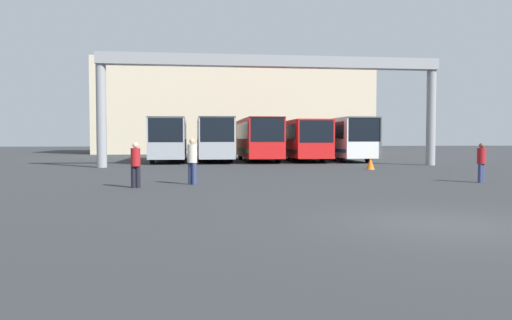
{
  "coord_description": "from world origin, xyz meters",
  "views": [
    {
      "loc": [
        -5.0,
        -9.61,
        1.77
      ],
      "look_at": [
        -0.79,
        23.54,
        0.3
      ],
      "focal_mm": 35.0,
      "sensor_mm": 36.0,
      "label": 1
    }
  ],
  "objects_px": {
    "bus_slot_1": "(214,137)",
    "pedestrian_far_center": "(136,164)",
    "bus_slot_4": "(343,137)",
    "bus_slot_2": "(258,137)",
    "traffic_cone": "(370,164)",
    "pedestrian_near_right": "(192,160)",
    "pedestrian_near_center": "(481,162)",
    "bus_slot_0": "(169,137)",
    "bus_slot_3": "(298,138)"
  },
  "relations": [
    {
      "from": "bus_slot_1",
      "to": "bus_slot_2",
      "type": "bearing_deg",
      "value": -10.13
    },
    {
      "from": "bus_slot_3",
      "to": "bus_slot_4",
      "type": "bearing_deg",
      "value": -18.68
    },
    {
      "from": "bus_slot_0",
      "to": "pedestrian_far_center",
      "type": "xyz_separation_m",
      "value": [
        -0.26,
        -20.26,
        -0.98
      ]
    },
    {
      "from": "bus_slot_1",
      "to": "traffic_cone",
      "type": "height_order",
      "value": "bus_slot_1"
    },
    {
      "from": "pedestrian_far_center",
      "to": "pedestrian_near_right",
      "type": "bearing_deg",
      "value": -157.6
    },
    {
      "from": "pedestrian_near_center",
      "to": "bus_slot_0",
      "type": "bearing_deg",
      "value": 92.64
    },
    {
      "from": "bus_slot_0",
      "to": "pedestrian_near_right",
      "type": "height_order",
      "value": "bus_slot_0"
    },
    {
      "from": "bus_slot_4",
      "to": "bus_slot_0",
      "type": "bearing_deg",
      "value": 179.17
    },
    {
      "from": "bus_slot_0",
      "to": "bus_slot_1",
      "type": "height_order",
      "value": "bus_slot_1"
    },
    {
      "from": "bus_slot_1",
      "to": "bus_slot_4",
      "type": "xyz_separation_m",
      "value": [
        10.13,
        -0.66,
        0.02
      ]
    },
    {
      "from": "pedestrian_near_right",
      "to": "bus_slot_1",
      "type": "bearing_deg",
      "value": 124.44
    },
    {
      "from": "bus_slot_2",
      "to": "pedestrian_near_center",
      "type": "height_order",
      "value": "bus_slot_2"
    },
    {
      "from": "bus_slot_2",
      "to": "bus_slot_4",
      "type": "distance_m",
      "value": 6.76
    },
    {
      "from": "bus_slot_4",
      "to": "pedestrian_far_center",
      "type": "relative_size",
      "value": 6.17
    },
    {
      "from": "bus_slot_1",
      "to": "pedestrian_near_center",
      "type": "distance_m",
      "value": 22.56
    },
    {
      "from": "bus_slot_4",
      "to": "pedestrian_near_center",
      "type": "xyz_separation_m",
      "value": [
        -0.37,
        -19.65,
        -1.04
      ]
    },
    {
      "from": "bus_slot_3",
      "to": "traffic_cone",
      "type": "xyz_separation_m",
      "value": [
        1.57,
        -12.27,
        -1.45
      ]
    },
    {
      "from": "bus_slot_2",
      "to": "pedestrian_far_center",
      "type": "bearing_deg",
      "value": -109.22
    },
    {
      "from": "bus_slot_1",
      "to": "pedestrian_far_center",
      "type": "xyz_separation_m",
      "value": [
        -3.64,
        -20.73,
        -1.0
      ]
    },
    {
      "from": "bus_slot_3",
      "to": "pedestrian_near_center",
      "type": "height_order",
      "value": "bus_slot_3"
    },
    {
      "from": "pedestrian_far_center",
      "to": "traffic_cone",
      "type": "distance_m",
      "value": 14.94
    },
    {
      "from": "bus_slot_3",
      "to": "pedestrian_far_center",
      "type": "relative_size",
      "value": 7.58
    },
    {
      "from": "bus_slot_3",
      "to": "pedestrian_near_right",
      "type": "height_order",
      "value": "bus_slot_3"
    },
    {
      "from": "pedestrian_far_center",
      "to": "bus_slot_4",
      "type": "bearing_deg",
      "value": -128.83
    },
    {
      "from": "bus_slot_0",
      "to": "pedestrian_far_center",
      "type": "bearing_deg",
      "value": -90.73
    },
    {
      "from": "bus_slot_2",
      "to": "pedestrian_near_center",
      "type": "xyz_separation_m",
      "value": [
        6.39,
        -19.71,
        -1.02
      ]
    },
    {
      "from": "bus_slot_0",
      "to": "pedestrian_near_right",
      "type": "bearing_deg",
      "value": -84.84
    },
    {
      "from": "pedestrian_near_center",
      "to": "pedestrian_far_center",
      "type": "distance_m",
      "value": 13.41
    },
    {
      "from": "bus_slot_0",
      "to": "bus_slot_3",
      "type": "height_order",
      "value": "bus_slot_0"
    },
    {
      "from": "bus_slot_3",
      "to": "traffic_cone",
      "type": "distance_m",
      "value": 12.45
    },
    {
      "from": "bus_slot_1",
      "to": "bus_slot_0",
      "type": "bearing_deg",
      "value": -172.22
    },
    {
      "from": "bus_slot_0",
      "to": "bus_slot_3",
      "type": "relative_size",
      "value": 0.85
    },
    {
      "from": "bus_slot_0",
      "to": "pedestrian_far_center",
      "type": "relative_size",
      "value": 6.42
    },
    {
      "from": "traffic_cone",
      "to": "bus_slot_4",
      "type": "bearing_deg",
      "value": 80.75
    },
    {
      "from": "bus_slot_2",
      "to": "pedestrian_near_right",
      "type": "height_order",
      "value": "bus_slot_2"
    },
    {
      "from": "pedestrian_far_center",
      "to": "pedestrian_near_center",
      "type": "bearing_deg",
      "value": 177.41
    },
    {
      "from": "bus_slot_2",
      "to": "bus_slot_3",
      "type": "height_order",
      "value": "bus_slot_2"
    },
    {
      "from": "bus_slot_0",
      "to": "bus_slot_2",
      "type": "height_order",
      "value": "bus_slot_2"
    },
    {
      "from": "bus_slot_2",
      "to": "pedestrian_near_right",
      "type": "distance_m",
      "value": 19.78
    },
    {
      "from": "bus_slot_3",
      "to": "bus_slot_0",
      "type": "bearing_deg",
      "value": -174.67
    },
    {
      "from": "bus_slot_2",
      "to": "traffic_cone",
      "type": "distance_m",
      "value": 12.32
    },
    {
      "from": "bus_slot_4",
      "to": "pedestrian_far_center",
      "type": "height_order",
      "value": "bus_slot_4"
    },
    {
      "from": "bus_slot_3",
      "to": "pedestrian_far_center",
      "type": "bearing_deg",
      "value": -116.1
    },
    {
      "from": "bus_slot_1",
      "to": "bus_slot_4",
      "type": "relative_size",
      "value": 1.13
    },
    {
      "from": "bus_slot_3",
      "to": "traffic_cone",
      "type": "bearing_deg",
      "value": -82.72
    },
    {
      "from": "bus_slot_0",
      "to": "pedestrian_near_center",
      "type": "xyz_separation_m",
      "value": [
        13.14,
        -19.85,
        -1.0
      ]
    },
    {
      "from": "pedestrian_near_right",
      "to": "bus_slot_2",
      "type": "bearing_deg",
      "value": 114.48
    },
    {
      "from": "pedestrian_near_right",
      "to": "pedestrian_far_center",
      "type": "bearing_deg",
      "value": -114.03
    },
    {
      "from": "bus_slot_2",
      "to": "bus_slot_4",
      "type": "height_order",
      "value": "bus_slot_4"
    },
    {
      "from": "traffic_cone",
      "to": "pedestrian_far_center",
      "type": "bearing_deg",
      "value": -143.22
    }
  ]
}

